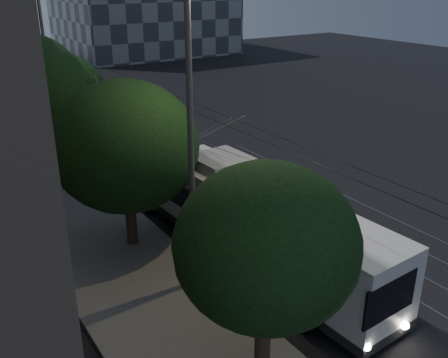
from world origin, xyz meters
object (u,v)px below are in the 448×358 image
at_px(streetlamp_near, 201,105).
at_px(car_white_c, 41,103).
at_px(car_white_d, 24,93).
at_px(car_white_a, 103,149).
at_px(car_white_b, 69,132).
at_px(pickup_silver, 166,178).
at_px(streetlamp_far, 51,45).
at_px(trolleybus, 261,226).

bearing_deg(streetlamp_near, car_white_c, 86.68).
xyz_separation_m(car_white_c, car_white_d, (-0.32, 4.70, 0.04)).
bearing_deg(car_white_a, car_white_c, 92.78).
height_order(car_white_b, car_white_c, car_white_b).
xyz_separation_m(pickup_silver, car_white_b, (-1.56, 11.50, -0.15)).
distance_m(car_white_c, streetlamp_far, 11.36).
bearing_deg(car_white_d, streetlamp_far, -95.58).
xyz_separation_m(car_white_b, streetlamp_near, (-1.07, -19.68, 6.09)).
bearing_deg(trolleybus, streetlamp_near, 173.97).
bearing_deg(pickup_silver, streetlamp_far, 123.98).
relative_size(pickup_silver, streetlamp_near, 0.50).
bearing_deg(streetlamp_near, car_white_d, 87.68).
distance_m(car_white_c, streetlamp_near, 29.87).
height_order(car_white_d, streetlamp_near, streetlamp_near).
distance_m(car_white_a, car_white_d, 19.02).
height_order(trolleybus, car_white_a, trolleybus).
distance_m(car_white_a, streetlamp_near, 16.16).
bearing_deg(car_white_c, streetlamp_far, -89.39).
bearing_deg(streetlamp_far, car_white_a, -76.13).
distance_m(car_white_c, car_white_d, 4.71).
height_order(car_white_a, car_white_d, car_white_d).
bearing_deg(car_white_d, pickup_silver, -89.67).
distance_m(trolleybus, car_white_d, 34.06).
bearing_deg(streetlamp_far, streetlamp_near, -91.74).
relative_size(car_white_a, car_white_c, 1.01).
distance_m(trolleybus, car_white_b, 19.90).
bearing_deg(car_white_b, car_white_d, 98.74).
xyz_separation_m(pickup_silver, car_white_d, (-1.26, 25.70, -0.13)).
xyz_separation_m(car_white_d, streetlamp_far, (-0.78, -14.39, 5.79)).
bearing_deg(car_white_a, pickup_silver, -79.74).
relative_size(trolleybus, car_white_b, 2.82).
relative_size(pickup_silver, car_white_d, 1.48).
bearing_deg(streetlamp_near, car_white_a, 83.34).
bearing_deg(pickup_silver, car_white_c, 116.31).
height_order(trolleybus, car_white_b, trolleybus).
bearing_deg(car_white_b, trolleybus, -76.01).
relative_size(car_white_c, streetlamp_far, 0.34).
bearing_deg(streetlamp_near, streetlamp_far, 88.26).
bearing_deg(streetlamp_far, car_white_c, 83.52).
relative_size(pickup_silver, streetlamp_far, 0.52).
bearing_deg(car_white_a, car_white_d, 93.72).
bearing_deg(car_white_d, streetlamp_near, -94.80).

